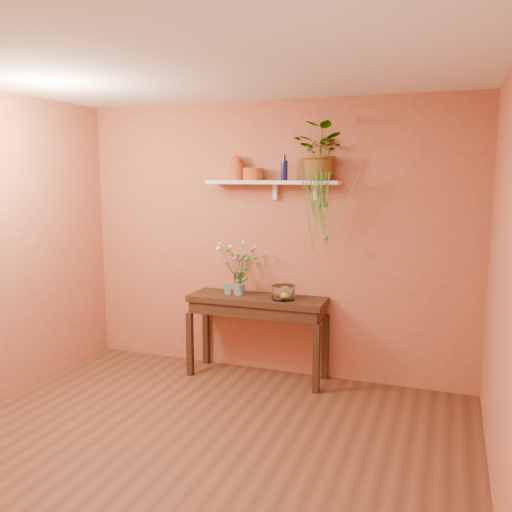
% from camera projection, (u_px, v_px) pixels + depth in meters
% --- Properties ---
extents(room, '(4.04, 4.04, 2.70)m').
position_uv_depth(room, '(174.00, 274.00, 3.51)').
color(room, brown).
rests_on(room, ground).
extents(sideboard, '(1.35, 0.43, 0.82)m').
position_uv_depth(sideboard, '(257.00, 308.00, 5.27)').
color(sideboard, '#371F16').
rests_on(sideboard, ground).
extents(wall_shelf, '(1.30, 0.24, 0.19)m').
position_uv_depth(wall_shelf, '(274.00, 183.00, 5.15)').
color(wall_shelf, white).
rests_on(wall_shelf, room).
extents(terracotta_jug, '(0.15, 0.15, 0.24)m').
position_uv_depth(terracotta_jug, '(237.00, 168.00, 5.28)').
color(terracotta_jug, '#B8571F').
rests_on(terracotta_jug, wall_shelf).
extents(terracotta_pot, '(0.25, 0.25, 0.12)m').
position_uv_depth(terracotta_pot, '(253.00, 174.00, 5.21)').
color(terracotta_pot, '#B8571F').
rests_on(terracotta_pot, wall_shelf).
extents(blue_bottle, '(0.07, 0.07, 0.24)m').
position_uv_depth(blue_bottle, '(284.00, 170.00, 5.08)').
color(blue_bottle, '#0E1443').
rests_on(blue_bottle, wall_shelf).
extents(spider_plant, '(0.59, 0.55, 0.53)m').
position_uv_depth(spider_plant, '(322.00, 152.00, 4.93)').
color(spider_plant, '#307E29').
rests_on(spider_plant, wall_shelf).
extents(plant_fronds, '(0.54, 0.24, 0.74)m').
position_uv_depth(plant_fronds, '(322.00, 207.00, 4.86)').
color(plant_fronds, '#307E29').
rests_on(plant_fronds, wall_shelf).
extents(glass_vase, '(0.11, 0.11, 0.22)m').
position_uv_depth(glass_vase, '(239.00, 285.00, 5.32)').
color(glass_vase, white).
rests_on(glass_vase, sideboard).
extents(bouquet, '(0.38, 0.38, 0.45)m').
position_uv_depth(bouquet, '(239.00, 259.00, 5.27)').
color(bouquet, '#386B28').
rests_on(bouquet, glass_vase).
extents(glass_bowl, '(0.22, 0.22, 0.13)m').
position_uv_depth(glass_bowl, '(283.00, 293.00, 5.12)').
color(glass_bowl, white).
rests_on(glass_bowl, sideboard).
extents(lemon, '(0.07, 0.07, 0.07)m').
position_uv_depth(lemon, '(285.00, 295.00, 5.14)').
color(lemon, yellow).
rests_on(lemon, glass_bowl).
extents(carton, '(0.07, 0.06, 0.11)m').
position_uv_depth(carton, '(227.00, 289.00, 5.33)').
color(carton, teal).
rests_on(carton, sideboard).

